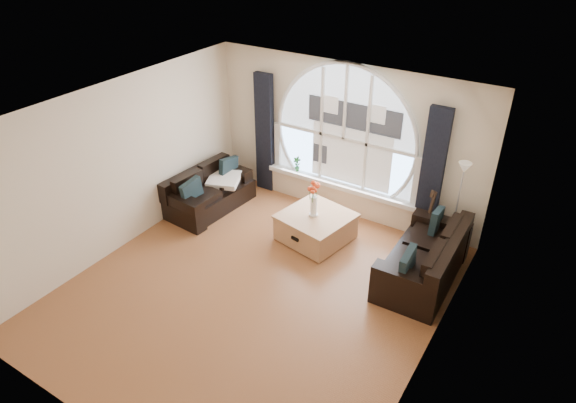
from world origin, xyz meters
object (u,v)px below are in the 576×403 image
object	(u,v)px
sofa_left	(210,189)
guitar	(430,216)
sofa_right	(424,256)
vase_flowers	(314,195)
coffee_chest	(316,226)
potted_plant	(297,164)
floor_lamp	(456,209)

from	to	relation	value
sofa_left	guitar	bearing A→B (deg)	19.76
sofa_right	guitar	bearing A→B (deg)	102.86
vase_flowers	guitar	xyz separation A→B (m)	(1.66, 0.89, -0.33)
coffee_chest	sofa_left	bearing A→B (deg)	-165.11
sofa_right	potted_plant	bearing A→B (deg)	157.89
guitar	potted_plant	world-z (taller)	guitar
sofa_left	guitar	xyz separation A→B (m)	(3.76, 1.01, 0.13)
sofa_right	floor_lamp	bearing A→B (deg)	79.26
floor_lamp	guitar	xyz separation A→B (m)	(-0.38, 0.03, -0.27)
sofa_left	guitar	world-z (taller)	guitar
sofa_right	vase_flowers	distance (m)	1.94
floor_lamp	guitar	bearing A→B (deg)	176.17
sofa_left	potted_plant	bearing A→B (deg)	51.29
floor_lamp	sofa_right	bearing A→B (deg)	-99.78
potted_plant	sofa_left	bearing A→B (deg)	-133.45
sofa_right	guitar	size ratio (longest dim) A/B	1.72
floor_lamp	potted_plant	bearing A→B (deg)	175.99
sofa_right	coffee_chest	world-z (taller)	sofa_right
sofa_right	potted_plant	xyz separation A→B (m)	(-2.85, 1.10, 0.29)
sofa_left	guitar	distance (m)	3.89
sofa_left	potted_plant	xyz separation A→B (m)	(1.13, 1.19, 0.29)
sofa_left	vase_flowers	distance (m)	2.15
sofa_left	sofa_right	bearing A→B (deg)	6.03
vase_flowers	potted_plant	distance (m)	1.46
floor_lamp	sofa_left	bearing A→B (deg)	-166.63
vase_flowers	potted_plant	size ratio (longest dim) A/B	2.44
coffee_chest	floor_lamp	bearing A→B (deg)	33.68
guitar	floor_lamp	bearing A→B (deg)	17.26
vase_flowers	sofa_left	bearing A→B (deg)	-176.80
potted_plant	sofa_right	bearing A→B (deg)	-21.16
coffee_chest	guitar	size ratio (longest dim) A/B	0.99
potted_plant	coffee_chest	bearing A→B (deg)	-46.19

